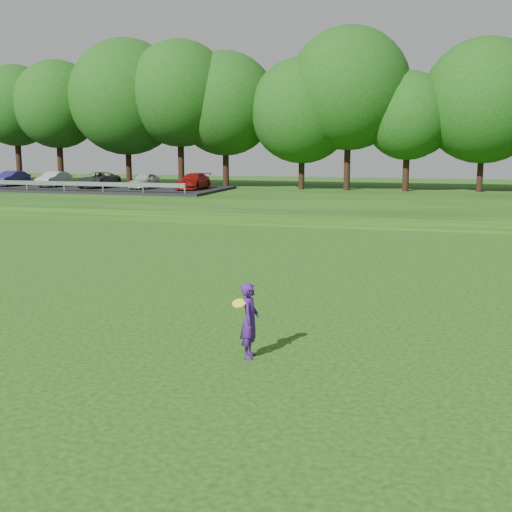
# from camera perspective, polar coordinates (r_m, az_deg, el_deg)

# --- Properties ---
(ground) EXTENTS (140.00, 140.00, 0.00)m
(ground) POSITION_cam_1_polar(r_m,az_deg,el_deg) (13.72, -0.87, -7.57)
(ground) COLOR #173B0B
(ground) RESTS_ON ground
(berm) EXTENTS (130.00, 30.00, 0.60)m
(berm) POSITION_cam_1_polar(r_m,az_deg,el_deg) (46.85, 11.12, 5.02)
(berm) COLOR #173B0B
(berm) RESTS_ON ground
(walking_path) EXTENTS (130.00, 1.60, 0.04)m
(walking_path) POSITION_cam_1_polar(r_m,az_deg,el_deg) (33.01, 9.09, 2.62)
(walking_path) COLOR gray
(walking_path) RESTS_ON ground
(treeline) EXTENTS (104.00, 7.00, 15.00)m
(treeline) POSITION_cam_1_polar(r_m,az_deg,el_deg) (50.84, 11.81, 14.17)
(treeline) COLOR #1A3F0E
(treeline) RESTS_ON berm
(parking_lot) EXTENTS (24.00, 9.00, 1.38)m
(parking_lot) POSITION_cam_1_polar(r_m,az_deg,el_deg) (53.04, -15.41, 6.21)
(parking_lot) COLOR black
(parking_lot) RESTS_ON berm
(woman) EXTENTS (0.50, 0.59, 1.49)m
(woman) POSITION_cam_1_polar(r_m,az_deg,el_deg) (12.50, -0.56, -5.75)
(woman) COLOR #3D186F
(woman) RESTS_ON ground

